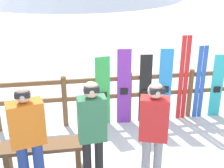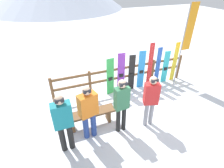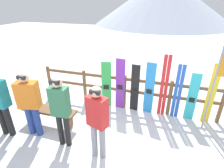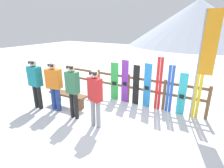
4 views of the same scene
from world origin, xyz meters
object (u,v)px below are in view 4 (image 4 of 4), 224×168
at_px(snowboard_purple, 125,82).
at_px(ski_pair_yellow, 198,92).
at_px(ski_pair_blue, 170,89).
at_px(snowboard_black_stripe, 136,85).
at_px(snowboard_cyan, 182,94).
at_px(person_plaid_green, 73,87).
at_px(snowboard_green, 115,82).
at_px(person_orange, 54,84).
at_px(person_red, 95,95).
at_px(ski_pair_red, 159,84).
at_px(person_teal, 35,81).
at_px(rental_flag, 205,55).
at_px(bench, 68,97).
at_px(snowboard_blue, 147,86).

xyz_separation_m(snowboard_purple, ski_pair_yellow, (2.37, 0.00, 0.05)).
relative_size(ski_pair_blue, ski_pair_yellow, 0.94).
height_order(snowboard_black_stripe, snowboard_cyan, snowboard_black_stripe).
relative_size(person_plaid_green, snowboard_purple, 1.08).
distance_m(snowboard_green, snowboard_black_stripe, 0.85).
relative_size(person_orange, person_red, 0.99).
xyz_separation_m(person_plaid_green, ski_pair_red, (2.02, 1.83, -0.11)).
relative_size(person_teal, snowboard_green, 1.17).
relative_size(ski_pair_yellow, rental_flag, 0.54).
bearing_deg(person_plaid_green, person_orange, 173.35).
relative_size(person_orange, ski_pair_yellow, 0.98).
bearing_deg(snowboard_cyan, snowboard_green, 180.00).
xyz_separation_m(bench, ski_pair_blue, (3.12, 1.32, 0.42)).
bearing_deg(rental_flag, snowboard_purple, 173.17).
distance_m(person_orange, person_red, 1.73).
bearing_deg(snowboard_cyan, person_plaid_green, -146.41).
bearing_deg(person_red, snowboard_purple, 91.25).
xyz_separation_m(ski_pair_red, ski_pair_yellow, (1.16, 0.00, -0.06)).
height_order(person_teal, snowboard_cyan, person_teal).
bearing_deg(ski_pair_yellow, person_orange, -156.84).
xyz_separation_m(ski_pair_blue, rental_flag, (0.82, -0.29, 1.19)).
height_order(snowboard_green, ski_pair_yellow, ski_pair_yellow).
bearing_deg(rental_flag, ski_pair_yellow, 94.76).
bearing_deg(ski_pair_yellow, snowboard_blue, -179.87).
distance_m(person_teal, snowboard_blue, 3.70).
height_order(bench, snowboard_black_stripe, snowboard_black_stripe).
distance_m(person_plaid_green, ski_pair_red, 2.73).
relative_size(person_red, rental_flag, 0.53).
bearing_deg(snowboard_purple, person_plaid_green, -113.62).
distance_m(person_orange, snowboard_blue, 3.05).
xyz_separation_m(person_red, snowboard_black_stripe, (0.39, 1.91, -0.25)).
bearing_deg(person_red, person_teal, -179.54).
xyz_separation_m(person_plaid_green, person_orange, (-0.87, 0.10, -0.07)).
relative_size(person_orange, ski_pair_red, 0.91).
relative_size(person_teal, ski_pair_yellow, 1.01).
height_order(person_orange, snowboard_black_stripe, person_orange).
bearing_deg(person_plaid_green, snowboard_purple, 66.38).
bearing_deg(ski_pair_blue, snowboard_black_stripe, -179.83).
height_order(snowboard_blue, snowboard_cyan, snowboard_blue).
bearing_deg(person_orange, snowboard_cyan, 25.47).
bearing_deg(person_teal, snowboard_cyan, 24.27).
bearing_deg(snowboard_green, snowboard_black_stripe, 0.00).
relative_size(snowboard_purple, snowboard_cyan, 1.15).
xyz_separation_m(person_plaid_green, snowboard_purple, (0.80, 1.83, -0.22)).
relative_size(person_orange, snowboard_purple, 1.04).
bearing_deg(person_red, snowboard_blue, 67.37).
height_order(person_teal, snowboard_purple, person_teal).
xyz_separation_m(person_teal, snowboard_black_stripe, (2.75, 1.93, -0.26)).
height_order(person_plaid_green, person_teal, person_plaid_green).
relative_size(person_orange, ski_pair_blue, 1.04).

